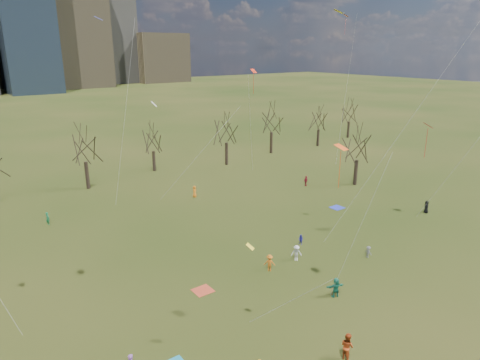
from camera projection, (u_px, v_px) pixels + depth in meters
ground at (325, 293)px, 35.99m from camera, size 500.00×500.00×0.00m
bare_tree_row at (138, 145)px, 62.74m from camera, size 113.04×29.80×9.50m
blanket_navy at (337, 208)px, 55.22m from camera, size 1.60×1.50×0.03m
blanket_crimson at (203, 291)px, 36.35m from camera, size 1.60×1.50×0.03m
person_2 at (347, 346)px, 28.13m from camera, size 0.83×1.02×1.96m
person_3 at (368, 252)px, 41.97m from camera, size 0.47×0.78×1.19m
person_5 at (336, 287)px, 35.27m from camera, size 1.64×0.98×1.69m
person_6 at (426, 207)px, 53.31m from camera, size 0.84×0.93×1.59m
person_8 at (301, 240)px, 44.75m from camera, size 0.50×0.59×1.10m
person_9 at (296, 253)px, 41.33m from camera, size 1.17×1.07×1.58m
person_10 at (306, 181)px, 63.85m from camera, size 0.94×0.54×1.51m
person_12 at (195, 191)px, 58.94m from camera, size 0.82×0.94×1.62m
person_13 at (48, 218)px, 49.77m from camera, size 0.50×0.63×1.53m
person_15 at (270, 263)px, 39.38m from camera, size 1.18×1.15×1.62m
kites_airborne at (270, 131)px, 43.48m from camera, size 57.43×36.92×24.01m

